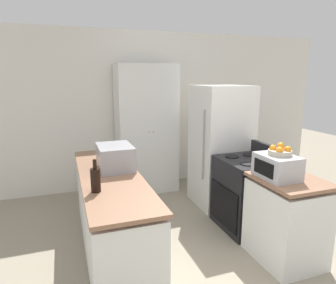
{
  "coord_description": "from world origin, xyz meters",
  "views": [
    {
      "loc": [
        -1.24,
        -1.8,
        1.87
      ],
      "look_at": [
        0.0,
        1.72,
        1.05
      ],
      "focal_mm": 32.0,
      "sensor_mm": 36.0,
      "label": 1
    }
  ],
  "objects_px": {
    "microwave": "(115,157)",
    "toaster_oven": "(277,167)",
    "refrigerator": "(220,146)",
    "stove": "(247,193)",
    "pantry_cabinet": "(146,129)",
    "wine_bottle": "(96,179)",
    "fruit_bowl": "(280,151)"
  },
  "relations": [
    {
      "from": "refrigerator",
      "to": "fruit_bowl",
      "type": "bearing_deg",
      "value": -96.17
    },
    {
      "from": "stove",
      "to": "refrigerator",
      "type": "height_order",
      "value": "refrigerator"
    },
    {
      "from": "pantry_cabinet",
      "to": "microwave",
      "type": "xyz_separation_m",
      "value": [
        -0.76,
        -1.49,
        -0.02
      ]
    },
    {
      "from": "stove",
      "to": "refrigerator",
      "type": "bearing_deg",
      "value": 87.19
    },
    {
      "from": "fruit_bowl",
      "to": "toaster_oven",
      "type": "bearing_deg",
      "value": 167.17
    },
    {
      "from": "refrigerator",
      "to": "microwave",
      "type": "xyz_separation_m",
      "value": [
        -1.63,
        -0.59,
        0.14
      ]
    },
    {
      "from": "toaster_oven",
      "to": "refrigerator",
      "type": "bearing_deg",
      "value": 83.05
    },
    {
      "from": "stove",
      "to": "toaster_oven",
      "type": "height_order",
      "value": "toaster_oven"
    },
    {
      "from": "microwave",
      "to": "toaster_oven",
      "type": "distance_m",
      "value": 1.68
    },
    {
      "from": "microwave",
      "to": "wine_bottle",
      "type": "height_order",
      "value": "wine_bottle"
    },
    {
      "from": "pantry_cabinet",
      "to": "toaster_oven",
      "type": "bearing_deg",
      "value": -73.47
    },
    {
      "from": "microwave",
      "to": "wine_bottle",
      "type": "relative_size",
      "value": 1.63
    },
    {
      "from": "wine_bottle",
      "to": "fruit_bowl",
      "type": "relative_size",
      "value": 1.3
    },
    {
      "from": "microwave",
      "to": "refrigerator",
      "type": "bearing_deg",
      "value": 19.99
    },
    {
      "from": "refrigerator",
      "to": "toaster_oven",
      "type": "height_order",
      "value": "refrigerator"
    },
    {
      "from": "stove",
      "to": "wine_bottle",
      "type": "bearing_deg",
      "value": -166.75
    },
    {
      "from": "wine_bottle",
      "to": "stove",
      "type": "bearing_deg",
      "value": 13.25
    },
    {
      "from": "refrigerator",
      "to": "microwave",
      "type": "height_order",
      "value": "refrigerator"
    },
    {
      "from": "fruit_bowl",
      "to": "pantry_cabinet",
      "type": "bearing_deg",
      "value": 106.93
    },
    {
      "from": "wine_bottle",
      "to": "fruit_bowl",
      "type": "xyz_separation_m",
      "value": [
        1.75,
        -0.23,
        0.16
      ]
    },
    {
      "from": "stove",
      "to": "microwave",
      "type": "height_order",
      "value": "microwave"
    },
    {
      "from": "refrigerator",
      "to": "microwave",
      "type": "bearing_deg",
      "value": -160.01
    },
    {
      "from": "pantry_cabinet",
      "to": "wine_bottle",
      "type": "relative_size",
      "value": 7.04
    },
    {
      "from": "refrigerator",
      "to": "wine_bottle",
      "type": "bearing_deg",
      "value": -147.72
    },
    {
      "from": "fruit_bowl",
      "to": "stove",
      "type": "bearing_deg",
      "value": 80.05
    },
    {
      "from": "pantry_cabinet",
      "to": "refrigerator",
      "type": "bearing_deg",
      "value": -46.17
    },
    {
      "from": "stove",
      "to": "microwave",
      "type": "bearing_deg",
      "value": 173.85
    },
    {
      "from": "pantry_cabinet",
      "to": "wine_bottle",
      "type": "xyz_separation_m",
      "value": [
        -1.04,
        -2.1,
        -0.04
      ]
    },
    {
      "from": "stove",
      "to": "refrigerator",
      "type": "xyz_separation_m",
      "value": [
        0.04,
        0.76,
        0.42
      ]
    },
    {
      "from": "stove",
      "to": "fruit_bowl",
      "type": "height_order",
      "value": "fruit_bowl"
    },
    {
      "from": "wine_bottle",
      "to": "toaster_oven",
      "type": "xyz_separation_m",
      "value": [
        1.73,
        -0.23,
        0.0
      ]
    },
    {
      "from": "stove",
      "to": "toaster_oven",
      "type": "bearing_deg",
      "value": -101.62
    }
  ]
}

